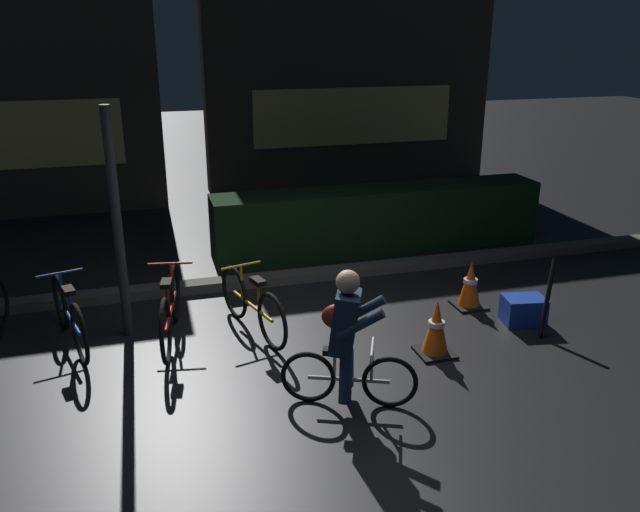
# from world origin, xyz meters

# --- Properties ---
(ground_plane) EXTENTS (40.00, 40.00, 0.00)m
(ground_plane) POSITION_xyz_m (0.00, 0.00, 0.00)
(ground_plane) COLOR black
(sidewalk_curb) EXTENTS (12.00, 0.24, 0.12)m
(sidewalk_curb) POSITION_xyz_m (0.00, 2.20, 0.06)
(sidewalk_curb) COLOR #56544F
(sidewalk_curb) RESTS_ON ground
(hedge_row) EXTENTS (4.80, 0.70, 0.91)m
(hedge_row) POSITION_xyz_m (1.80, 3.10, 0.46)
(hedge_row) COLOR black
(hedge_row) RESTS_ON ground
(storefront_left) EXTENTS (4.40, 0.54, 4.08)m
(storefront_left) POSITION_xyz_m (-3.21, 6.50, 2.03)
(storefront_left) COLOR #42382D
(storefront_left) RESTS_ON ground
(storefront_right) EXTENTS (5.76, 0.54, 4.45)m
(storefront_right) POSITION_xyz_m (2.72, 7.20, 2.22)
(storefront_right) COLOR #42382D
(storefront_right) RESTS_ON ground
(street_post) EXTENTS (0.10, 0.10, 2.41)m
(street_post) POSITION_xyz_m (-1.75, 1.20, 1.20)
(street_post) COLOR #2D2D33
(street_post) RESTS_ON ground
(parked_bike_left_mid) EXTENTS (0.52, 1.50, 0.71)m
(parked_bike_left_mid) POSITION_xyz_m (-2.31, 1.12, 0.33)
(parked_bike_left_mid) COLOR black
(parked_bike_left_mid) RESTS_ON ground
(parked_bike_center_left) EXTENTS (0.46, 1.63, 0.76)m
(parked_bike_center_left) POSITION_xyz_m (-1.30, 0.96, 0.34)
(parked_bike_center_left) COLOR black
(parked_bike_center_left) RESTS_ON ground
(parked_bike_center_right) EXTENTS (0.52, 1.46, 0.69)m
(parked_bike_center_right) POSITION_xyz_m (-0.46, 0.89, 0.32)
(parked_bike_center_right) COLOR black
(parked_bike_center_right) RESTS_ON ground
(traffic_cone_near) EXTENTS (0.36, 0.36, 0.58)m
(traffic_cone_near) POSITION_xyz_m (1.20, -0.10, 0.28)
(traffic_cone_near) COLOR black
(traffic_cone_near) RESTS_ON ground
(traffic_cone_far) EXTENTS (0.36, 0.36, 0.56)m
(traffic_cone_far) POSITION_xyz_m (2.09, 0.86, 0.27)
(traffic_cone_far) COLOR black
(traffic_cone_far) RESTS_ON ground
(blue_crate) EXTENTS (0.49, 0.39, 0.30)m
(blue_crate) POSITION_xyz_m (2.45, 0.30, 0.15)
(blue_crate) COLOR #193DB7
(blue_crate) RESTS_ON ground
(cyclist) EXTENTS (1.11, 0.65, 1.25)m
(cyclist) POSITION_xyz_m (0.06, -0.70, 0.63)
(cyclist) COLOR black
(cyclist) RESTS_ON ground
(closed_umbrella) EXTENTS (0.33, 0.33, 0.78)m
(closed_umbrella) POSITION_xyz_m (2.55, 0.05, 0.39)
(closed_umbrella) COLOR black
(closed_umbrella) RESTS_ON ground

